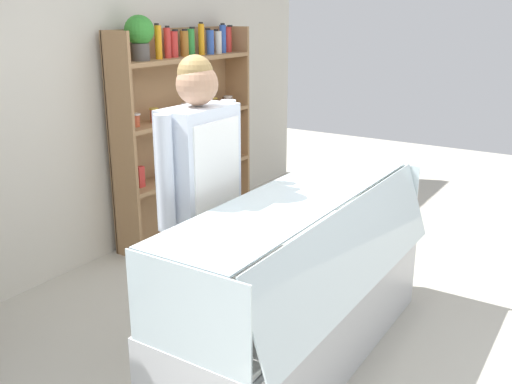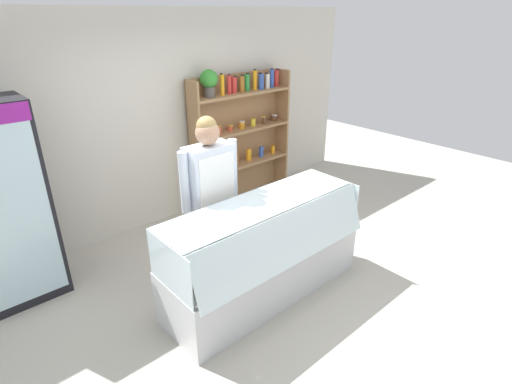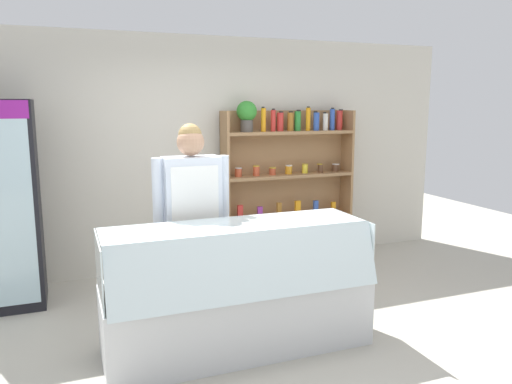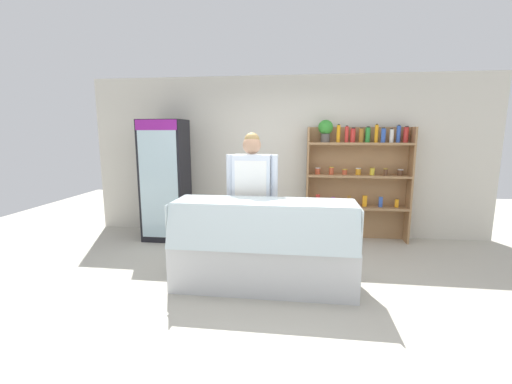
{
  "view_description": "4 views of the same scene",
  "coord_description": "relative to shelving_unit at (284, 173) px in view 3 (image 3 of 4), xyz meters",
  "views": [
    {
      "loc": [
        -2.79,
        -1.44,
        1.98
      ],
      "look_at": [
        0.17,
        0.47,
        0.87
      ],
      "focal_mm": 40.0,
      "sensor_mm": 36.0,
      "label": 1
    },
    {
      "loc": [
        -2.4,
        -2.48,
        2.65
      ],
      "look_at": [
        0.1,
        0.35,
        0.93
      ],
      "focal_mm": 28.0,
      "sensor_mm": 36.0,
      "label": 2
    },
    {
      "loc": [
        -1.35,
        -3.58,
        1.92
      ],
      "look_at": [
        0.2,
        0.42,
        1.17
      ],
      "focal_mm": 35.0,
      "sensor_mm": 36.0,
      "label": 3
    },
    {
      "loc": [
        0.26,
        -3.79,
        1.78
      ],
      "look_at": [
        -0.3,
        0.47,
        1.02
      ],
      "focal_mm": 24.0,
      "sensor_mm": 36.0,
      "label": 4
    }
  ],
  "objects": [
    {
      "name": "deli_display_case",
      "position": [
        -1.29,
        -1.96,
        -0.79
      ],
      "size": [
        2.08,
        0.76,
        1.01
      ],
      "color": "silver",
      "rests_on": "ground"
    },
    {
      "name": "ground_plane",
      "position": [
        -1.14,
        -1.92,
        -1.1
      ],
      "size": [
        12.0,
        12.0,
        0.0
      ],
      "primitive_type": "plane",
      "color": "#B7B2A3"
    },
    {
      "name": "shop_clerk",
      "position": [
        -1.5,
        -1.41,
        -0.04
      ],
      "size": [
        0.66,
        0.25,
        1.77
      ],
      "color": "#4C4233",
      "rests_on": "ground"
    },
    {
      "name": "shelving_unit",
      "position": [
        0.0,
        0.0,
        0.0
      ],
      "size": [
        1.65,
        0.29,
        1.97
      ],
      "color": "#9E754C",
      "rests_on": "ground"
    },
    {
      "name": "back_wall",
      "position": [
        -1.14,
        0.21,
        0.25
      ],
      "size": [
        6.8,
        0.1,
        2.7
      ],
      "primitive_type": "cube",
      "color": "beige",
      "rests_on": "ground"
    }
  ]
}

